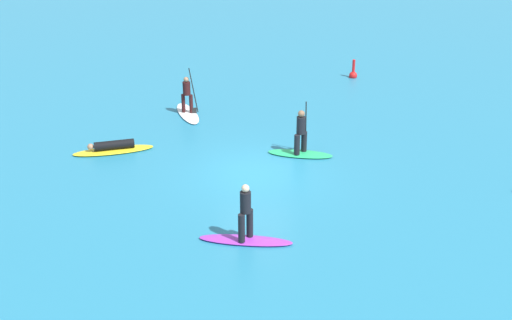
{
  "coord_description": "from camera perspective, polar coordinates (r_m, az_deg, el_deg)",
  "views": [
    {
      "loc": [
        1.22,
        -21.57,
        10.42
      ],
      "look_at": [
        0.0,
        0.0,
        0.5
      ],
      "focal_mm": 47.12,
      "sensor_mm": 36.0,
      "label": 1
    }
  ],
  "objects": [
    {
      "name": "surfer_on_white_board",
      "position": [
        29.4,
        -5.84,
        4.59
      ],
      "size": [
        1.71,
        2.8,
        2.13
      ],
      "rotation": [
        0.0,
        0.0,
        5.1
      ],
      "color": "white",
      "rests_on": "ground_plane"
    },
    {
      "name": "ground_plane",
      "position": [
        23.99,
        0.0,
        -1.09
      ],
      "size": [
        120.0,
        120.0,
        0.0
      ],
      "primitive_type": "plane",
      "color": "teal",
      "rests_on": "ground"
    },
    {
      "name": "surfer_on_yellow_board",
      "position": [
        26.19,
        -12.05,
        1.0
      ],
      "size": [
        3.13,
        1.7,
        0.45
      ],
      "rotation": [
        0.0,
        0.0,
        3.47
      ],
      "color": "yellow",
      "rests_on": "ground_plane"
    },
    {
      "name": "surfer_on_green_board",
      "position": [
        25.27,
        3.81,
        1.42
      ],
      "size": [
        2.54,
        1.08,
        2.11
      ],
      "rotation": [
        0.0,
        0.0,
        6.15
      ],
      "color": "#23B266",
      "rests_on": "ground_plane"
    },
    {
      "name": "surfer_on_purple_board",
      "position": [
        19.63,
        -0.88,
        -5.73
      ],
      "size": [
        2.81,
        0.77,
        1.88
      ],
      "rotation": [
        0.0,
        0.0,
        6.22
      ],
      "color": "purple",
      "rests_on": "ground_plane"
    },
    {
      "name": "marker_buoy",
      "position": [
        34.69,
        8.25,
        7.23
      ],
      "size": [
        0.41,
        0.41,
        1.03
      ],
      "color": "red",
      "rests_on": "ground_plane"
    }
  ]
}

